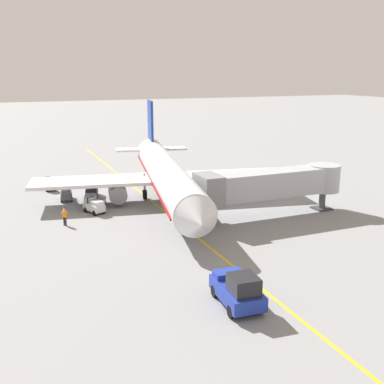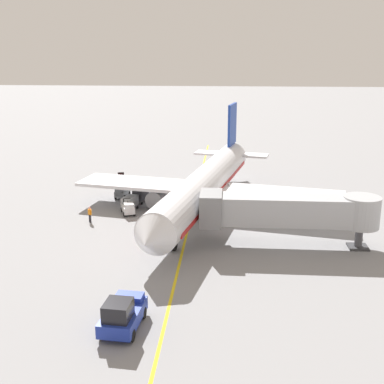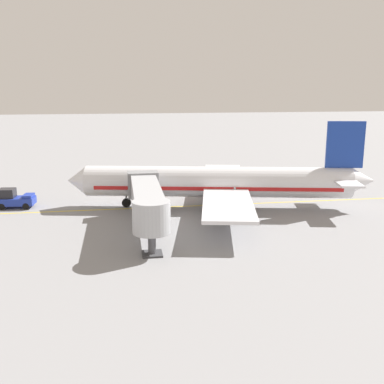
{
  "view_description": "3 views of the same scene",
  "coord_description": "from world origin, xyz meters",
  "px_view_note": "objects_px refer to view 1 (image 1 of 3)",
  "views": [
    {
      "loc": [
        15.77,
        49.6,
        14.44
      ],
      "look_at": [
        -2.22,
        6.99,
        2.47
      ],
      "focal_mm": 43.35,
      "sensor_mm": 36.0,
      "label": 1
    },
    {
      "loc": [
        -4.05,
        54.8,
        17.64
      ],
      "look_at": [
        -0.39,
        6.26,
        3.81
      ],
      "focal_mm": 47.1,
      "sensor_mm": 36.0,
      "label": 2
    },
    {
      "loc": [
        -54.26,
        12.99,
        14.61
      ],
      "look_at": [
        -4.07,
        5.0,
        2.76
      ],
      "focal_mm": 42.56,
      "sensor_mm": 36.0,
      "label": 3
    }
  ],
  "objects_px": {
    "pushback_tractor": "(238,290)",
    "baggage_cart_front": "(91,201)",
    "parked_airliner": "(166,175)",
    "ground_crew_wing_walker": "(65,216)",
    "baggage_tug_trailing": "(95,207)",
    "baggage_cart_second_in_train": "(92,194)",
    "baggage_tug_spare": "(49,185)",
    "baggage_cart_third_in_train": "(92,188)",
    "jet_bridge": "(272,184)",
    "baggage_tug_lead": "(66,194)"
  },
  "relations": [
    {
      "from": "pushback_tractor",
      "to": "baggage_cart_front",
      "type": "relative_size",
      "value": 1.54
    },
    {
      "from": "parked_airliner",
      "to": "ground_crew_wing_walker",
      "type": "height_order",
      "value": "parked_airliner"
    },
    {
      "from": "baggage_tug_trailing",
      "to": "baggage_cart_second_in_train",
      "type": "relative_size",
      "value": 0.93
    },
    {
      "from": "baggage_tug_spare",
      "to": "pushback_tractor",
      "type": "bearing_deg",
      "value": 102.15
    },
    {
      "from": "baggage_tug_trailing",
      "to": "baggage_cart_third_in_train",
      "type": "relative_size",
      "value": 0.93
    },
    {
      "from": "baggage_tug_trailing",
      "to": "baggage_tug_spare",
      "type": "height_order",
      "value": "same"
    },
    {
      "from": "pushback_tractor",
      "to": "baggage_cart_third_in_train",
      "type": "distance_m",
      "value": 30.89
    },
    {
      "from": "pushback_tractor",
      "to": "jet_bridge",
      "type": "bearing_deg",
      "value": -128.21
    },
    {
      "from": "jet_bridge",
      "to": "baggage_cart_second_in_train",
      "type": "xyz_separation_m",
      "value": [
        15.96,
        -12.71,
        -2.51
      ]
    },
    {
      "from": "jet_bridge",
      "to": "baggage_tug_lead",
      "type": "relative_size",
      "value": 6.14
    },
    {
      "from": "baggage_tug_spare",
      "to": "baggage_cart_third_in_train",
      "type": "relative_size",
      "value": 0.91
    },
    {
      "from": "baggage_cart_third_in_train",
      "to": "ground_crew_wing_walker",
      "type": "bearing_deg",
      "value": 65.37
    },
    {
      "from": "parked_airliner",
      "to": "jet_bridge",
      "type": "bearing_deg",
      "value": 131.07
    },
    {
      "from": "baggage_tug_spare",
      "to": "baggage_cart_front",
      "type": "xyz_separation_m",
      "value": [
        -3.24,
        10.62,
        0.24
      ]
    },
    {
      "from": "parked_airliner",
      "to": "jet_bridge",
      "type": "distance_m",
      "value": 12.34
    },
    {
      "from": "jet_bridge",
      "to": "baggage_cart_second_in_train",
      "type": "bearing_deg",
      "value": -38.53
    },
    {
      "from": "jet_bridge",
      "to": "baggage_tug_trailing",
      "type": "distance_m",
      "value": 18.64
    },
    {
      "from": "baggage_tug_spare",
      "to": "baggage_tug_trailing",
      "type": "bearing_deg",
      "value": 105.47
    },
    {
      "from": "baggage_cart_front",
      "to": "baggage_cart_second_in_train",
      "type": "xyz_separation_m",
      "value": [
        -0.72,
        -3.1,
        0.0
      ]
    },
    {
      "from": "baggage_cart_front",
      "to": "baggage_cart_third_in_train",
      "type": "bearing_deg",
      "value": -102.34
    },
    {
      "from": "parked_airliner",
      "to": "baggage_cart_front",
      "type": "distance_m",
      "value": 8.87
    },
    {
      "from": "baggage_tug_lead",
      "to": "baggage_cart_second_in_train",
      "type": "distance_m",
      "value": 3.18
    },
    {
      "from": "baggage_tug_trailing",
      "to": "ground_crew_wing_walker",
      "type": "bearing_deg",
      "value": 40.2
    },
    {
      "from": "jet_bridge",
      "to": "baggage_tug_trailing",
      "type": "height_order",
      "value": "jet_bridge"
    },
    {
      "from": "ground_crew_wing_walker",
      "to": "baggage_tug_spare",
      "type": "bearing_deg",
      "value": -90.53
    },
    {
      "from": "pushback_tractor",
      "to": "baggage_tug_lead",
      "type": "xyz_separation_m",
      "value": [
        6.37,
        -29.99,
        -0.39
      ]
    },
    {
      "from": "jet_bridge",
      "to": "pushback_tractor",
      "type": "distance_m",
      "value": 19.9
    },
    {
      "from": "parked_airliner",
      "to": "baggage_tug_trailing",
      "type": "height_order",
      "value": "parked_airliner"
    },
    {
      "from": "parked_airliner",
      "to": "ground_crew_wing_walker",
      "type": "bearing_deg",
      "value": 19.14
    },
    {
      "from": "baggage_tug_spare",
      "to": "baggage_cart_front",
      "type": "bearing_deg",
      "value": 106.98
    },
    {
      "from": "baggage_tug_lead",
      "to": "ground_crew_wing_walker",
      "type": "bearing_deg",
      "value": 81.02
    },
    {
      "from": "baggage_tug_trailing",
      "to": "baggage_cart_third_in_train",
      "type": "xyz_separation_m",
      "value": [
        -1.11,
        -7.09,
        0.24
      ]
    },
    {
      "from": "parked_airliner",
      "to": "jet_bridge",
      "type": "xyz_separation_m",
      "value": [
        -8.1,
        9.3,
        0.27
      ]
    },
    {
      "from": "jet_bridge",
      "to": "baggage_tug_spare",
      "type": "bearing_deg",
      "value": -45.44
    },
    {
      "from": "baggage_tug_lead",
      "to": "baggage_cart_second_in_train",
      "type": "relative_size",
      "value": 0.89
    },
    {
      "from": "baggage_cart_front",
      "to": "baggage_cart_second_in_train",
      "type": "bearing_deg",
      "value": -103.07
    },
    {
      "from": "parked_airliner",
      "to": "pushback_tractor",
      "type": "xyz_separation_m",
      "value": [
        4.12,
        24.82,
        -2.09
      ]
    },
    {
      "from": "jet_bridge",
      "to": "baggage_tug_lead",
      "type": "distance_m",
      "value": 23.72
    },
    {
      "from": "jet_bridge",
      "to": "baggage_cart_third_in_train",
      "type": "bearing_deg",
      "value": -44.51
    },
    {
      "from": "parked_airliner",
      "to": "jet_bridge",
      "type": "relative_size",
      "value": 2.28
    },
    {
      "from": "pushback_tractor",
      "to": "baggage_tug_trailing",
      "type": "bearing_deg",
      "value": -79.58
    },
    {
      "from": "baggage_tug_lead",
      "to": "baggage_tug_trailing",
      "type": "height_order",
      "value": "same"
    },
    {
      "from": "baggage_cart_front",
      "to": "baggage_tug_spare",
      "type": "bearing_deg",
      "value": -73.02
    },
    {
      "from": "baggage_tug_lead",
      "to": "pushback_tractor",
      "type": "bearing_deg",
      "value": 101.98
    },
    {
      "from": "baggage_cart_third_in_train",
      "to": "ground_crew_wing_walker",
      "type": "distance_m",
      "value": 11.05
    },
    {
      "from": "pushback_tractor",
      "to": "baggage_tug_trailing",
      "type": "xyz_separation_m",
      "value": [
        4.34,
        -23.63,
        -0.39
      ]
    },
    {
      "from": "parked_airliner",
      "to": "baggage_tug_lead",
      "type": "bearing_deg",
      "value": -26.26
    },
    {
      "from": "pushback_tractor",
      "to": "ground_crew_wing_walker",
      "type": "relative_size",
      "value": 2.71
    },
    {
      "from": "parked_airliner",
      "to": "baggage_cart_front",
      "type": "bearing_deg",
      "value": -2.07
    },
    {
      "from": "pushback_tractor",
      "to": "baggage_cart_third_in_train",
      "type": "relative_size",
      "value": 1.54
    }
  ]
}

